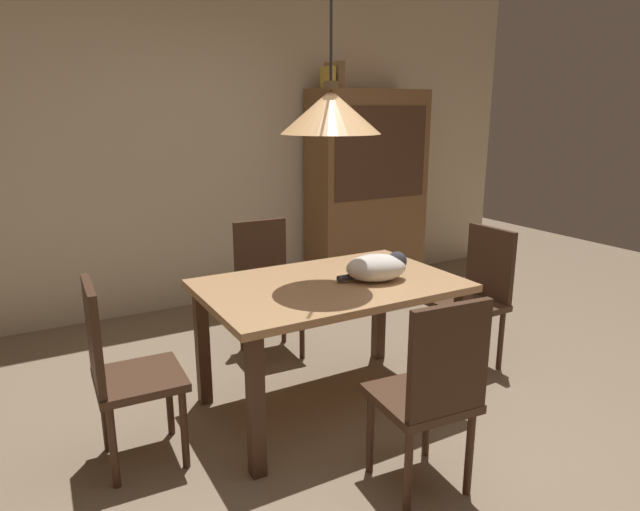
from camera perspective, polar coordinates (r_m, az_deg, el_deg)
The scene contains 12 objects.
ground at distance 3.04m, azimuth 7.63°, elevation -18.76°, with size 10.00×10.00×0.00m, color #847056.
back_wall at distance 4.91m, azimuth -11.05°, elevation 11.91°, with size 6.40×0.10×2.90m, color beige.
dining_table at distance 3.09m, azimuth 1.01°, elevation -4.55°, with size 1.40×0.90×0.75m.
chair_left_side at distance 2.79m, azimuth -19.79°, elevation -10.69°, with size 0.42×0.42×0.93m.
chair_right_side at distance 3.81m, azimuth 15.83°, elevation -3.56°, with size 0.41×0.41×0.93m.
chair_far_back at distance 3.88m, azimuth -5.54°, elevation -2.70°, with size 0.42×0.42×0.93m.
chair_near_front at distance 2.49m, azimuth 11.43°, elevation -13.32°, with size 0.43×0.43×0.93m.
cat_sleeping at distance 3.08m, azimuth 5.97°, elevation -1.21°, with size 0.40×0.30×0.16m.
pendant_lamp at distance 2.92m, azimuth 1.11°, elevation 14.60°, with size 0.52×0.52×1.30m.
hutch_bookcase at distance 5.28m, azimuth 4.81°, elevation 6.19°, with size 1.12×0.45×1.85m.
book_yellow_short at distance 5.00m, azimuth 0.81°, elevation 17.83°, with size 0.04×0.20×0.18m, color gold.
book_brown_thick at distance 5.04m, azimuth 1.52°, elevation 18.04°, with size 0.06×0.24×0.22m, color brown.
Camera 1 is at (-1.57, -2.00, 1.67)m, focal length 31.14 mm.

